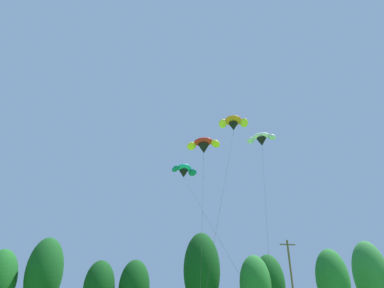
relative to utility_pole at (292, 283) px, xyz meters
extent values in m
ellipsoid|color=#144719|center=(-33.84, 12.60, 2.11)|extent=(5.42, 5.42, 10.54)
ellipsoid|color=#0F3D14|center=(-25.24, 9.65, -0.12)|extent=(4.43, 4.43, 7.65)
ellipsoid|color=#0F3D14|center=(-20.22, 9.60, -0.01)|extent=(4.48, 4.48, 7.80)
ellipsoid|color=#0F3D14|center=(-10.01, 10.32, 2.73)|extent=(5.70, 5.70, 11.34)
ellipsoid|color=#236628|center=(-2.16, 8.41, 0.55)|extent=(4.73, 4.73, 8.53)
ellipsoid|color=#144719|center=(1.03, 10.94, 0.90)|extent=(4.89, 4.89, 8.98)
ellipsoid|color=#236628|center=(10.56, 8.48, 1.35)|extent=(5.09, 5.09, 9.55)
ellipsoid|color=#2D7033|center=(18.60, 10.32, 2.47)|extent=(5.58, 5.58, 11.00)
cylinder|color=brown|center=(0.00, 0.00, -0.27)|extent=(0.26, 0.26, 11.55)
cube|color=brown|center=(0.00, 0.00, 4.90)|extent=(2.20, 0.14, 0.14)
ellipsoid|color=orange|center=(-10.70, -13.95, 15.25)|extent=(2.10, 1.74, 1.15)
ellipsoid|color=yellow|center=(-9.58, -14.22, 14.92)|extent=(1.02, 1.34, 1.26)
ellipsoid|color=yellow|center=(-11.83, -13.69, 14.92)|extent=(1.31, 1.31, 1.26)
cone|color=black|center=(-10.67, -13.83, 14.54)|extent=(1.24, 1.24, 0.89)
cylinder|color=black|center=(-13.59, -19.25, 4.83)|extent=(5.85, 10.85, 18.52)
ellipsoid|color=teal|center=(-15.25, -7.75, 11.93)|extent=(2.26, 2.03, 0.96)
ellipsoid|color=#0F666B|center=(-14.18, -7.30, 11.61)|extent=(1.40, 1.46, 1.11)
ellipsoid|color=#0F666B|center=(-16.33, -8.20, 11.61)|extent=(1.26, 1.44, 1.11)
cone|color=black|center=(-15.31, -7.63, 11.22)|extent=(1.37, 1.37, 0.89)
cylinder|color=black|center=(-13.43, -14.97, 2.96)|extent=(3.76, 14.69, 15.63)
ellipsoid|color=red|center=(-13.57, -11.36, 13.73)|extent=(2.53, 2.10, 0.99)
ellipsoid|color=yellow|center=(-12.30, -11.86, 13.35)|extent=(1.42, 1.45, 1.20)
ellipsoid|color=yellow|center=(-14.84, -10.86, 13.35)|extent=(1.52, 1.50, 1.20)
cone|color=black|center=(-13.52, -11.24, 12.89)|extent=(1.59, 1.59, 1.05)
cylinder|color=black|center=(-15.01, -17.95, 3.97)|extent=(2.99, 13.44, 16.80)
ellipsoid|color=white|center=(-6.07, -9.87, 15.90)|extent=(2.35, 1.99, 0.83)
ellipsoid|color=silver|center=(-4.94, -10.49, 15.54)|extent=(1.38, 1.25, 1.05)
ellipsoid|color=silver|center=(-7.21, -9.26, 15.54)|extent=(1.40, 1.36, 1.05)
cone|color=black|center=(-6.02, -9.78, 15.11)|extent=(1.57, 1.57, 0.99)
cylinder|color=black|center=(-8.79, -16.04, 4.88)|extent=(5.55, 12.54, 19.47)
camera|label=1|loc=(-20.01, -44.96, -4.06)|focal=31.95mm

